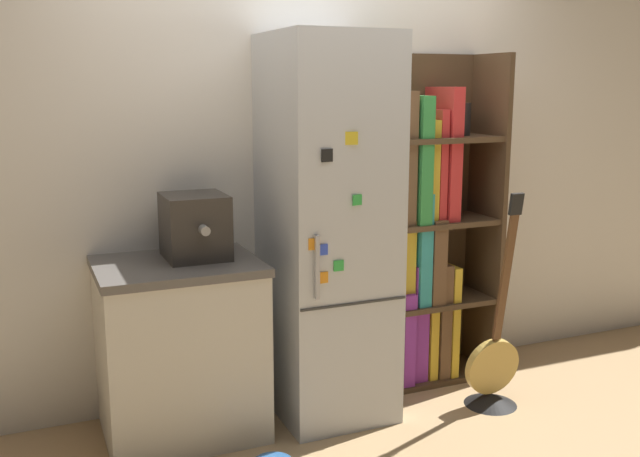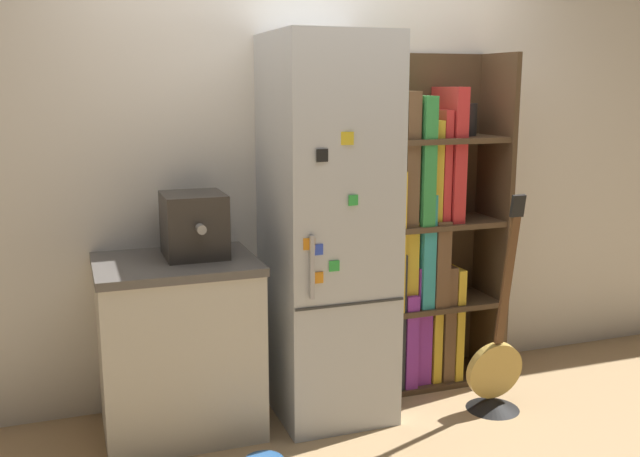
{
  "view_description": "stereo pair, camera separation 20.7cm",
  "coord_description": "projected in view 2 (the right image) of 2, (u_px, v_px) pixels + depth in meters",
  "views": [
    {
      "loc": [
        -1.42,
        -3.13,
        1.69
      ],
      "look_at": [
        -0.03,
        0.15,
        0.97
      ],
      "focal_mm": 40.0,
      "sensor_mm": 36.0,
      "label": 1
    },
    {
      "loc": [
        -1.23,
        -3.21,
        1.69
      ],
      "look_at": [
        -0.03,
        0.15,
        0.97
      ],
      "focal_mm": 40.0,
      "sensor_mm": 36.0,
      "label": 2
    }
  ],
  "objects": [
    {
      "name": "bookshelf",
      "position": [
        421.0,
        240.0,
        4.01
      ],
      "size": [
        0.75,
        0.38,
        1.86
      ],
      "color": "#4C3823",
      "rests_on": "ground_plane"
    },
    {
      "name": "wall_back",
      "position": [
        305.0,
        158.0,
        3.88
      ],
      "size": [
        8.0,
        0.05,
        2.6
      ],
      "color": "white",
      "rests_on": "ground_plane"
    },
    {
      "name": "ground_plane",
      "position": [
        335.0,
        416.0,
        3.7
      ],
      "size": [
        16.0,
        16.0,
        0.0
      ],
      "primitive_type": "plane",
      "color": "tan"
    },
    {
      "name": "guitar",
      "position": [
        495.0,
        379.0,
        3.75
      ],
      "size": [
        0.31,
        0.28,
        1.17
      ],
      "color": "black",
      "rests_on": "ground_plane"
    },
    {
      "name": "kitchen_counter",
      "position": [
        179.0,
        345.0,
        3.5
      ],
      "size": [
        0.77,
        0.62,
        0.87
      ],
      "color": "beige",
      "rests_on": "ground_plane"
    },
    {
      "name": "espresso_machine",
      "position": [
        194.0,
        225.0,
        3.46
      ],
      "size": [
        0.29,
        0.38,
        0.31
      ],
      "color": "#38332D",
      "rests_on": "kitchen_counter"
    },
    {
      "name": "refrigerator",
      "position": [
        327.0,
        229.0,
        3.62
      ],
      "size": [
        0.56,
        0.68,
        1.94
      ],
      "color": "silver",
      "rests_on": "ground_plane"
    }
  ]
}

